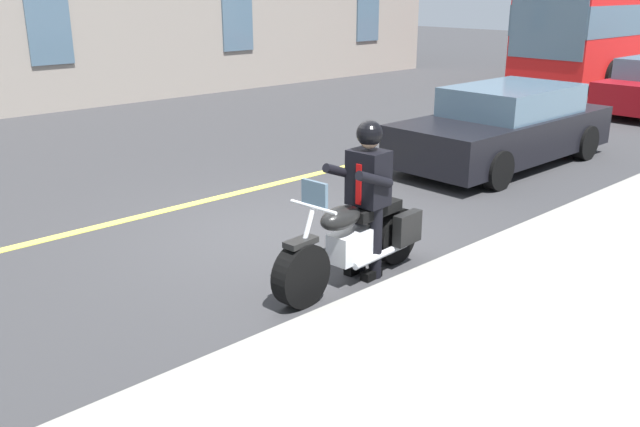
{
  "coord_description": "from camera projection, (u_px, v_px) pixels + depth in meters",
  "views": [
    {
      "loc": [
        5.29,
        6.27,
        3.06
      ],
      "look_at": [
        0.61,
        1.24,
        0.75
      ],
      "focal_mm": 37.94,
      "sensor_mm": 36.0,
      "label": 1
    }
  ],
  "objects": [
    {
      "name": "car_silver",
      "position": [
        505.0,
        126.0,
        12.08
      ],
      "size": [
        4.6,
        1.92,
        1.4
      ],
      "color": "black",
      "rests_on": "ground_plane"
    },
    {
      "name": "ground_plane",
      "position": [
        289.0,
        236.0,
        8.74
      ],
      "size": [
        80.0,
        80.0,
        0.0
      ],
      "primitive_type": "plane",
      "color": "#333335"
    },
    {
      "name": "lane_center_stripe",
      "position": [
        203.0,
        201.0,
        10.13
      ],
      "size": [
        60.0,
        0.16,
        0.01
      ],
      "primitive_type": "cube",
      "color": "#E5DB4C",
      "rests_on": "ground_plane"
    },
    {
      "name": "motorcycle_main",
      "position": [
        355.0,
        241.0,
        7.29
      ],
      "size": [
        2.22,
        0.7,
        1.26
      ],
      "color": "black",
      "rests_on": "ground_plane"
    },
    {
      "name": "rider_main",
      "position": [
        367.0,
        186.0,
        7.24
      ],
      "size": [
        0.65,
        0.58,
        1.74
      ],
      "color": "black",
      "rests_on": "ground_plane"
    },
    {
      "name": "bus_far",
      "position": [
        629.0,
        23.0,
        23.08
      ],
      "size": [
        11.05,
        2.7,
        3.3
      ],
      "color": "red",
      "rests_on": "ground_plane"
    }
  ]
}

